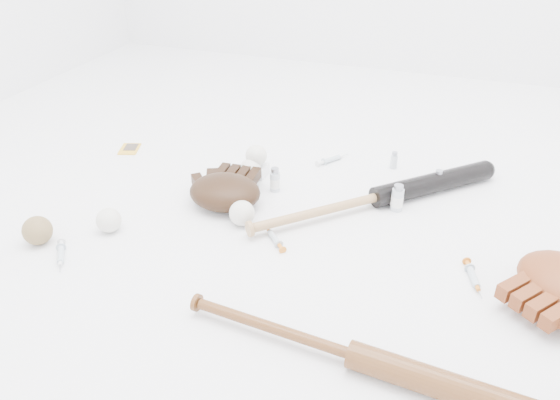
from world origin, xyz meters
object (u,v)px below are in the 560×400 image
(bat_dark, at_px, (377,197))
(pedestal, at_px, (257,170))
(bat_wood, at_px, (353,355))
(glove_dark, at_px, (225,191))

(bat_dark, bearing_deg, pedestal, 127.29)
(bat_dark, height_order, bat_wood, bat_dark)
(bat_dark, bearing_deg, glove_dark, 154.47)
(bat_dark, height_order, pedestal, bat_dark)
(bat_wood, bearing_deg, glove_dark, 141.37)
(bat_dark, distance_m, bat_wood, 0.63)
(bat_dark, height_order, glove_dark, glove_dark)
(bat_wood, xyz_separation_m, glove_dark, (-0.50, 0.48, 0.02))
(bat_wood, distance_m, pedestal, 0.84)
(bat_dark, distance_m, pedestal, 0.41)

